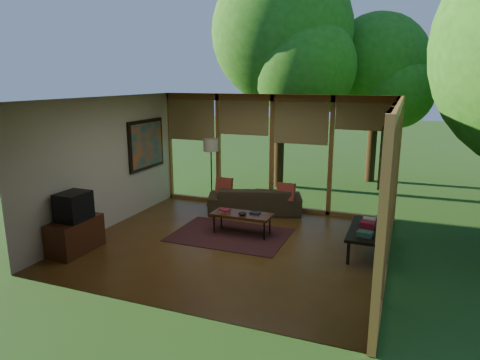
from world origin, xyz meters
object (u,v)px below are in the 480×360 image
at_px(sofa, 255,200).
at_px(floor_lamp, 211,149).
at_px(coffee_table, 242,215).
at_px(media_cabinet, 75,235).
at_px(television, 74,206).
at_px(side_console, 367,231).

relative_size(sofa, floor_lamp, 1.28).
distance_m(sofa, floor_lamp, 1.63).
distance_m(floor_lamp, coffee_table, 2.36).
xyz_separation_m(media_cabinet, television, (0.02, 0.00, 0.55)).
xyz_separation_m(sofa, coffee_table, (0.23, -1.42, 0.08)).
distance_m(media_cabinet, television, 0.55).
distance_m(sofa, television, 4.04).
bearing_deg(floor_lamp, side_console, -23.96).
xyz_separation_m(sofa, television, (-2.21, -3.34, 0.54)).
relative_size(media_cabinet, floor_lamp, 0.61).
bearing_deg(side_console, sofa, 150.09).
height_order(television, floor_lamp, floor_lamp).
height_order(sofa, side_console, sofa).
height_order(media_cabinet, television, television).
relative_size(television, floor_lamp, 0.33).
height_order(sofa, media_cabinet, sofa).
distance_m(media_cabinet, floor_lamp, 3.84).
bearing_deg(media_cabinet, sofa, 56.26).
bearing_deg(television, floor_lamp, 73.77).
height_order(television, side_console, television).
relative_size(television, side_console, 0.39).
relative_size(television, coffee_table, 0.46).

